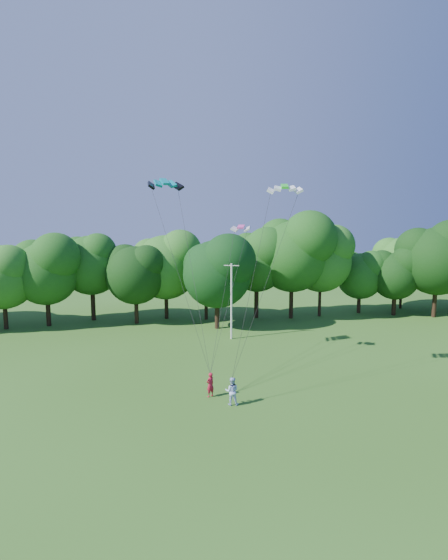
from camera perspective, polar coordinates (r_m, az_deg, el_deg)
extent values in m
plane|color=#2E5717|center=(20.74, 5.90, -28.32)|extent=(160.00, 160.00, 0.00)
cylinder|color=silver|center=(45.06, 0.98, -2.84)|extent=(0.20, 0.20, 7.90)
cube|color=silver|center=(44.53, 0.99, 1.91)|extent=(1.52, 0.60, 0.08)
imported|color=#AB162D|center=(31.30, -1.82, -13.50)|extent=(0.76, 0.70, 1.74)
imported|color=#B5C7FB|center=(30.00, 1.03, -14.30)|extent=(1.05, 0.89, 1.89)
cube|color=#047D89|center=(37.79, -7.77, 12.61)|extent=(3.10, 1.96, 0.67)
cube|color=#21DD24|center=(32.01, 7.92, 12.02)|extent=(2.65, 1.62, 0.44)
cube|color=#E23E9F|center=(37.04, 2.22, 6.97)|extent=(1.79, 1.33, 0.35)
cylinder|color=#332613|center=(49.83, -0.90, -3.96)|extent=(0.41, 0.41, 4.24)
ellipsoid|color=black|center=(49.01, -0.92, 2.45)|extent=(8.48, 8.48, 9.25)
cylinder|color=#322414|center=(66.16, 22.10, -1.67)|extent=(0.50, 0.50, 4.15)
ellipsoid|color=#285F1D|center=(65.55, 22.35, 3.05)|extent=(8.30, 8.30, 9.05)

